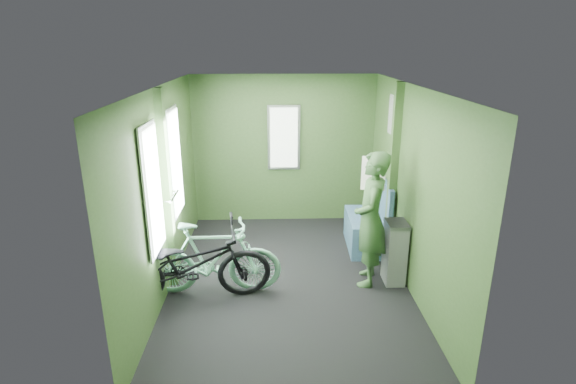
% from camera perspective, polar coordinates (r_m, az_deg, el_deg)
% --- Properties ---
extents(room, '(4.00, 4.02, 2.31)m').
position_cam_1_polar(room, '(5.03, -0.40, 3.40)').
color(room, black).
rests_on(room, ground).
extents(bicycle_black, '(1.84, 0.97, 0.99)m').
position_cam_1_polar(bicycle_black, '(5.27, -11.92, -13.39)').
color(bicycle_black, black).
rests_on(bicycle_black, ground).
extents(bicycle_mint, '(1.55, 0.61, 0.98)m').
position_cam_1_polar(bicycle_mint, '(5.34, -9.35, -12.75)').
color(bicycle_mint, '#80CCAB').
rests_on(bicycle_mint, ground).
extents(passenger, '(0.50, 0.74, 1.61)m').
position_cam_1_polar(passenger, '(5.27, 10.46, -3.41)').
color(passenger, '#375930').
rests_on(passenger, ground).
extents(waste_box, '(0.23, 0.32, 0.77)m').
position_cam_1_polar(waste_box, '(5.50, 13.40, -7.46)').
color(waste_box, slate).
rests_on(waste_box, ground).
extents(bench_seat, '(0.54, 0.94, 0.97)m').
position_cam_1_polar(bench_seat, '(6.38, 10.13, -4.49)').
color(bench_seat, '#283F56').
rests_on(bench_seat, ground).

